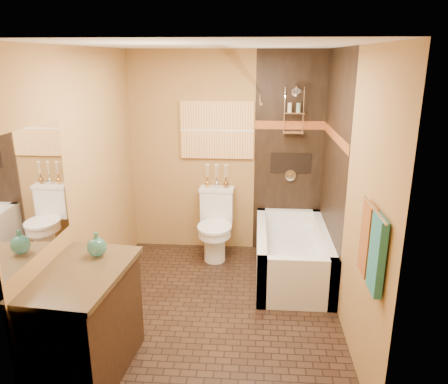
# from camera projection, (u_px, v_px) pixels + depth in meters

# --- Properties ---
(floor) EXTENTS (3.00, 3.00, 0.00)m
(floor) POSITION_uv_depth(u_px,v_px,m) (216.00, 308.00, 4.37)
(floor) COLOR black
(floor) RESTS_ON ground
(wall_left) EXTENTS (0.02, 3.00, 2.50)m
(wall_left) POSITION_uv_depth(u_px,v_px,m) (88.00, 186.00, 4.09)
(wall_left) COLOR #AB7442
(wall_left) RESTS_ON floor
(wall_right) EXTENTS (0.02, 3.00, 2.50)m
(wall_right) POSITION_uv_depth(u_px,v_px,m) (348.00, 191.00, 3.92)
(wall_right) COLOR #AB7442
(wall_right) RESTS_ON floor
(wall_back) EXTENTS (2.40, 0.02, 2.50)m
(wall_back) POSITION_uv_depth(u_px,v_px,m) (226.00, 154.00, 5.43)
(wall_back) COLOR #AB7442
(wall_back) RESTS_ON floor
(wall_front) EXTENTS (2.40, 0.02, 2.50)m
(wall_front) POSITION_uv_depth(u_px,v_px,m) (192.00, 262.00, 2.57)
(wall_front) COLOR #AB7442
(wall_front) RESTS_ON floor
(ceiling) EXTENTS (3.00, 3.00, 0.00)m
(ceiling) POSITION_uv_depth(u_px,v_px,m) (214.00, 45.00, 3.63)
(ceiling) COLOR silver
(ceiling) RESTS_ON wall_back
(alcove_tile_back) EXTENTS (0.85, 0.01, 2.50)m
(alcove_tile_back) POSITION_uv_depth(u_px,v_px,m) (289.00, 155.00, 5.37)
(alcove_tile_back) COLOR black
(alcove_tile_back) RESTS_ON wall_back
(alcove_tile_right) EXTENTS (0.01, 1.50, 2.50)m
(alcove_tile_right) POSITION_uv_depth(u_px,v_px,m) (333.00, 171.00, 4.63)
(alcove_tile_right) COLOR black
(alcove_tile_right) RESTS_ON wall_right
(mosaic_band_back) EXTENTS (0.85, 0.01, 0.10)m
(mosaic_band_back) POSITION_uv_depth(u_px,v_px,m) (290.00, 125.00, 5.25)
(mosaic_band_back) COLOR maroon
(mosaic_band_back) RESTS_ON alcove_tile_back
(mosaic_band_right) EXTENTS (0.01, 1.50, 0.10)m
(mosaic_band_right) POSITION_uv_depth(u_px,v_px,m) (335.00, 136.00, 4.52)
(mosaic_band_right) COLOR maroon
(mosaic_band_right) RESTS_ON alcove_tile_right
(alcove_niche) EXTENTS (0.50, 0.01, 0.25)m
(alcove_niche) POSITION_uv_depth(u_px,v_px,m) (291.00, 163.00, 5.39)
(alcove_niche) COLOR black
(alcove_niche) RESTS_ON alcove_tile_back
(shower_fixtures) EXTENTS (0.24, 0.33, 1.16)m
(shower_fixtures) POSITION_uv_depth(u_px,v_px,m) (293.00, 123.00, 5.14)
(shower_fixtures) COLOR silver
(shower_fixtures) RESTS_ON floor
(curtain_rod) EXTENTS (0.03, 1.55, 0.03)m
(curtain_rod) POSITION_uv_depth(u_px,v_px,m) (260.00, 96.00, 4.46)
(curtain_rod) COLOR silver
(curtain_rod) RESTS_ON wall_back
(towel_bar) EXTENTS (0.02, 0.55, 0.02)m
(towel_bar) POSITION_uv_depth(u_px,v_px,m) (375.00, 209.00, 2.86)
(towel_bar) COLOR silver
(towel_bar) RESTS_ON wall_right
(towel_teal) EXTENTS (0.05, 0.22, 0.52)m
(towel_teal) POSITION_uv_depth(u_px,v_px,m) (377.00, 255.00, 2.82)
(towel_teal) COLOR #206D6A
(towel_teal) RESTS_ON towel_bar
(towel_rust) EXTENTS (0.05, 0.22, 0.52)m
(towel_rust) POSITION_uv_depth(u_px,v_px,m) (367.00, 239.00, 3.07)
(towel_rust) COLOR brown
(towel_rust) RESTS_ON towel_bar
(sunset_painting) EXTENTS (0.90, 0.04, 0.70)m
(sunset_painting) POSITION_uv_depth(u_px,v_px,m) (217.00, 130.00, 5.33)
(sunset_painting) COLOR orange
(sunset_painting) RESTS_ON wall_back
(vanity_mirror) EXTENTS (0.01, 1.00, 0.90)m
(vanity_mirror) POSITION_uv_depth(u_px,v_px,m) (33.00, 192.00, 3.06)
(vanity_mirror) COLOR white
(vanity_mirror) RESTS_ON wall_left
(bathtub) EXTENTS (0.80, 1.50, 0.55)m
(bathtub) POSITION_uv_depth(u_px,v_px,m) (292.00, 258.00, 4.97)
(bathtub) COLOR white
(bathtub) RESTS_ON floor
(toilet) EXTENTS (0.43, 0.64, 0.84)m
(toilet) POSITION_uv_depth(u_px,v_px,m) (216.00, 224.00, 5.40)
(toilet) COLOR white
(toilet) RESTS_ON floor
(vanity) EXTENTS (0.71, 1.06, 0.89)m
(vanity) POSITION_uv_depth(u_px,v_px,m) (84.00, 323.00, 3.35)
(vanity) COLOR black
(vanity) RESTS_ON floor
(teal_bottle) EXTENTS (0.20, 0.20, 0.24)m
(teal_bottle) POSITION_uv_depth(u_px,v_px,m) (97.00, 244.00, 3.44)
(teal_bottle) COLOR #246D61
(teal_bottle) RESTS_ON vanity
(bud_vases) EXTENTS (0.30, 0.06, 0.29)m
(bud_vases) POSITION_uv_depth(u_px,v_px,m) (217.00, 175.00, 5.41)
(bud_vases) COLOR gold
(bud_vases) RESTS_ON toilet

